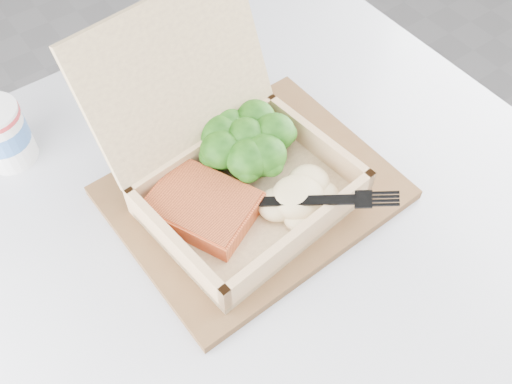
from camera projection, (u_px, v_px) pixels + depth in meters
floor at (257, 215)px, 1.55m from camera, size 4.00×4.00×0.00m
cafe_table at (267, 273)px, 0.85m from camera, size 0.75×0.75×0.71m
serving_tray at (253, 193)px, 0.70m from camera, size 0.33×0.27×0.01m
takeout_container at (227, 157)px, 0.66m from camera, size 0.25×0.27×0.21m
salmon_fillet at (203, 206)px, 0.65m from camera, size 0.13×0.14×0.02m
broccoli_pile at (246, 143)px, 0.70m from camera, size 0.12×0.12×0.04m
mashed_potatoes at (298, 197)px, 0.66m from camera, size 0.10×0.09×0.03m
plastic_fork at (283, 199)px, 0.64m from camera, size 0.13×0.13×0.03m
paper_cup at (1, 133)px, 0.71m from camera, size 0.07×0.07×0.08m
receipt at (204, 109)px, 0.80m from camera, size 0.11×0.16×0.00m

